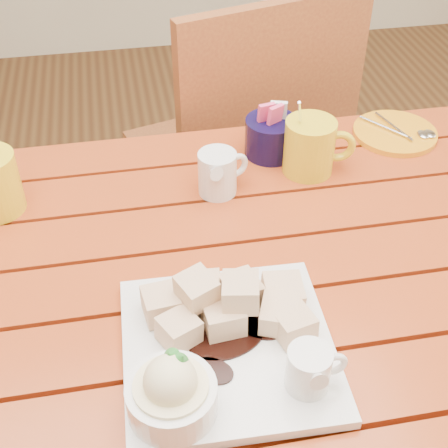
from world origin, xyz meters
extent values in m
cube|color=#963713|center=(0.00, -0.23, 0.73)|extent=(1.20, 0.11, 0.03)
cube|color=#963713|center=(0.00, -0.11, 0.73)|extent=(1.20, 0.11, 0.03)
cube|color=#963713|center=(0.00, 0.00, 0.73)|extent=(1.20, 0.11, 0.03)
cube|color=#963713|center=(0.00, 0.11, 0.73)|extent=(1.20, 0.11, 0.03)
cube|color=#963713|center=(0.00, 0.23, 0.73)|extent=(1.20, 0.11, 0.03)
cube|color=#963713|center=(0.00, 0.34, 0.73)|extent=(1.20, 0.11, 0.03)
cube|color=#963713|center=(0.00, 0.36, 0.68)|extent=(1.12, 0.04, 0.08)
cylinder|color=#963713|center=(0.55, 0.35, 0.36)|extent=(0.06, 0.06, 0.72)
cube|color=white|center=(0.02, -0.15, 0.76)|extent=(0.28, 0.28, 0.02)
cube|color=#BA7538|center=(-0.04, -0.13, 0.78)|extent=(0.06, 0.06, 0.04)
cube|color=#BA7538|center=(0.04, -0.11, 0.82)|extent=(0.06, 0.06, 0.04)
cube|color=#BA7538|center=(0.09, -0.13, 0.78)|extent=(0.06, 0.06, 0.04)
cube|color=#BA7538|center=(0.05, -0.08, 0.78)|extent=(0.06, 0.06, 0.04)
cube|color=#BA7538|center=(0.02, -0.12, 0.78)|extent=(0.05, 0.05, 0.04)
cube|color=#BA7538|center=(-0.06, -0.08, 0.78)|extent=(0.05, 0.05, 0.04)
cube|color=#BA7538|center=(0.10, -0.09, 0.78)|extent=(0.05, 0.05, 0.04)
cube|color=#BA7538|center=(0.10, -0.15, 0.78)|extent=(0.06, 0.06, 0.04)
cube|color=#BA7538|center=(-0.01, -0.09, 0.82)|extent=(0.06, 0.06, 0.04)
cube|color=#BA7538|center=(0.00, -0.07, 0.78)|extent=(0.06, 0.06, 0.04)
cylinder|color=white|center=(-0.06, -0.23, 0.79)|extent=(0.11, 0.11, 0.04)
cylinder|color=beige|center=(-0.06, -0.23, 0.80)|extent=(0.09, 0.09, 0.03)
sphere|color=beige|center=(-0.06, -0.23, 0.82)|extent=(0.06, 0.06, 0.06)
cone|color=#2C872F|center=(-0.05, -0.22, 0.84)|extent=(0.03, 0.04, 0.03)
cone|color=#2C872F|center=(-0.06, -0.21, 0.84)|extent=(0.03, 0.03, 0.02)
cylinder|color=white|center=(0.10, -0.23, 0.79)|extent=(0.05, 0.05, 0.06)
cylinder|color=black|center=(0.10, -0.23, 0.82)|extent=(0.04, 0.04, 0.01)
cone|color=white|center=(0.10, -0.25, 0.82)|extent=(0.02, 0.02, 0.03)
torus|color=white|center=(0.13, -0.23, 0.80)|extent=(0.04, 0.01, 0.04)
cylinder|color=yellow|center=(0.23, 0.23, 0.80)|extent=(0.09, 0.09, 0.10)
cylinder|color=black|center=(0.23, 0.23, 0.84)|extent=(0.08, 0.08, 0.01)
torus|color=yellow|center=(0.28, 0.22, 0.80)|extent=(0.06, 0.02, 0.06)
cylinder|color=silver|center=(0.22, 0.24, 0.83)|extent=(0.04, 0.05, 0.13)
cylinder|color=white|center=(0.06, 0.19, 0.79)|extent=(0.07, 0.07, 0.08)
cylinder|color=white|center=(0.06, 0.19, 0.82)|extent=(0.05, 0.05, 0.01)
cone|color=white|center=(0.06, 0.16, 0.82)|extent=(0.03, 0.03, 0.03)
torus|color=white|center=(0.10, 0.19, 0.79)|extent=(0.05, 0.03, 0.05)
cylinder|color=black|center=(0.18, 0.29, 0.79)|extent=(0.10, 0.10, 0.07)
cube|color=#FF4578|center=(0.17, 0.29, 0.83)|extent=(0.03, 0.02, 0.05)
cube|color=white|center=(0.19, 0.30, 0.83)|extent=(0.03, 0.02, 0.05)
cube|color=#FF4578|center=(0.18, 0.28, 0.83)|extent=(0.03, 0.03, 0.05)
cylinder|color=orange|center=(0.43, 0.31, 0.76)|extent=(0.16, 0.16, 0.01)
cylinder|color=silver|center=(0.42, 0.32, 0.76)|extent=(0.07, 0.10, 0.01)
cylinder|color=silver|center=(0.43, 0.32, 0.76)|extent=(0.04, 0.11, 0.01)
ellipsoid|color=silver|center=(0.48, 0.28, 0.76)|extent=(0.02, 0.03, 0.01)
ellipsoid|color=silver|center=(0.49, 0.28, 0.76)|extent=(0.02, 0.03, 0.01)
cube|color=brown|center=(0.19, 0.72, 0.46)|extent=(0.55, 0.55, 0.03)
cylinder|color=brown|center=(0.32, 0.95, 0.22)|extent=(0.04, 0.04, 0.45)
cylinder|color=brown|center=(-0.05, 0.85, 0.22)|extent=(0.04, 0.04, 0.45)
cylinder|color=brown|center=(0.43, 0.58, 0.22)|extent=(0.04, 0.04, 0.45)
cylinder|color=brown|center=(0.06, 0.48, 0.22)|extent=(0.04, 0.04, 0.45)
cube|color=brown|center=(0.24, 0.52, 0.71)|extent=(0.44, 0.15, 0.47)
camera|label=1|loc=(-0.08, -0.65, 1.40)|focal=50.00mm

